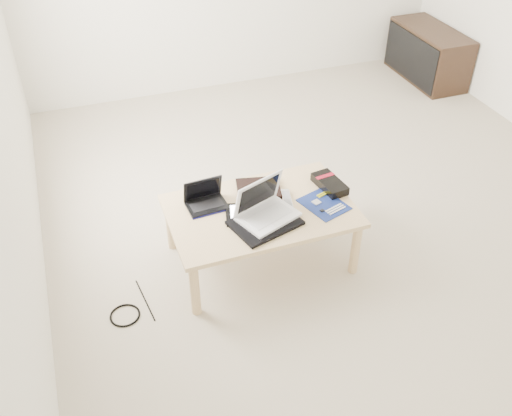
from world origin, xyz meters
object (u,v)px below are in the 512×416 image
object	(u,v)px
coffee_table	(261,215)
media_cabinet	(427,54)
white_laptop	(265,209)
gpu_box	(330,184)
netbook	(206,200)

from	to	relation	value
coffee_table	media_cabinet	bearing A→B (deg)	38.41
white_laptop	coffee_table	bearing A→B (deg)	85.17
media_cabinet	white_laptop	world-z (taller)	white_laptop
coffee_table	white_laptop	bearing A→B (deg)	-94.83
white_laptop	gpu_box	size ratio (longest dim) A/B	1.47
media_cabinet	white_laptop	size ratio (longest dim) A/B	2.30
coffee_table	gpu_box	bearing A→B (deg)	7.23
coffee_table	white_laptop	size ratio (longest dim) A/B	2.81
media_cabinet	netbook	xyz separation A→B (m)	(-2.77, -1.81, 0.19)
coffee_table	gpu_box	size ratio (longest dim) A/B	4.13
coffee_table	white_laptop	world-z (taller)	white_laptop
coffee_table	netbook	distance (m)	0.34
coffee_table	gpu_box	world-z (taller)	gpu_box
white_laptop	gpu_box	bearing A→B (deg)	16.96
netbook	gpu_box	world-z (taller)	netbook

